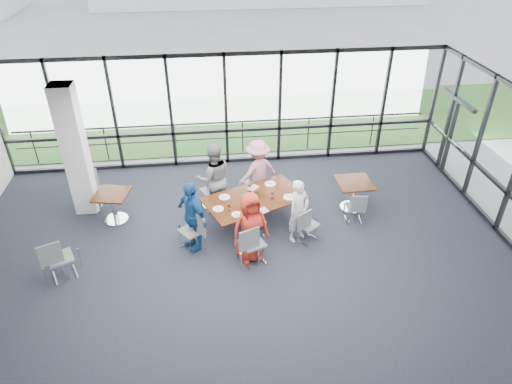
{
  "coord_description": "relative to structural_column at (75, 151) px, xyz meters",
  "views": [
    {
      "loc": [
        -0.55,
        -6.78,
        6.48
      ],
      "look_at": [
        0.43,
        1.55,
        1.1
      ],
      "focal_mm": 32.0,
      "sensor_mm": 36.0,
      "label": 1
    }
  ],
  "objects": [
    {
      "name": "floor",
      "position": [
        3.6,
        -3.0,
        -1.61
      ],
      "size": [
        12.0,
        10.0,
        0.02
      ],
      "primitive_type": "cube",
      "color": "black",
      "rests_on": "ground"
    },
    {
      "name": "ceiling",
      "position": [
        3.6,
        -3.0,
        1.6
      ],
      "size": [
        12.0,
        10.0,
        0.04
      ],
      "primitive_type": "cube",
      "color": "white",
      "rests_on": "ground"
    },
    {
      "name": "curtain_wall_back",
      "position": [
        3.6,
        2.0,
        0.0
      ],
      "size": [
        12.0,
        0.1,
        3.2
      ],
      "primitive_type": "cube",
      "color": "white",
      "rests_on": "ground"
    },
    {
      "name": "exit_door",
      "position": [
        9.6,
        0.75,
        -0.55
      ],
      "size": [
        0.12,
        1.6,
        2.1
      ],
      "primitive_type": "cube",
      "color": "black",
      "rests_on": "ground"
    },
    {
      "name": "structural_column",
      "position": [
        0.0,
        0.0,
        0.0
      ],
      "size": [
        0.5,
        0.5,
        3.2
      ],
      "primitive_type": "cube",
      "color": "white",
      "rests_on": "ground"
    },
    {
      "name": "apron",
      "position": [
        3.6,
        7.0,
        -1.62
      ],
      "size": [
        80.0,
        70.0,
        0.02
      ],
      "primitive_type": "cube",
      "color": "gray",
      "rests_on": "ground"
    },
    {
      "name": "grass_strip",
      "position": [
        3.6,
        5.0,
        -1.59
      ],
      "size": [
        80.0,
        5.0,
        0.01
      ],
      "primitive_type": "cube",
      "color": "#294E20",
      "rests_on": "ground"
    },
    {
      "name": "guard_rail",
      "position": [
        3.6,
        2.6,
        -1.1
      ],
      "size": [
        12.0,
        0.06,
        0.06
      ],
      "primitive_type": "cylinder",
      "rotation": [
        0.0,
        1.57,
        0.0
      ],
      "color": "#2D2D33",
      "rests_on": "ground"
    },
    {
      "name": "main_table",
      "position": [
        4.03,
        -1.15,
        -0.95
      ],
      "size": [
        2.53,
        1.99,
        0.75
      ],
      "rotation": [
        0.0,
        0.0,
        0.39
      ],
      "color": "#351609",
      "rests_on": "ground"
    },
    {
      "name": "side_table_left",
      "position": [
        0.75,
        -0.57,
        -0.99
      ],
      "size": [
        0.89,
        0.89,
        0.75
      ],
      "rotation": [
        0.0,
        0.0,
        -0.21
      ],
      "color": "#351609",
      "rests_on": "ground"
    },
    {
      "name": "side_table_right",
      "position": [
        6.51,
        -0.74,
        -0.97
      ],
      "size": [
        0.84,
        0.84,
        0.75
      ],
      "rotation": [
        0.0,
        0.0,
        0.02
      ],
      "color": "#351609",
      "rests_on": "ground"
    },
    {
      "name": "diner_near_left",
      "position": [
        3.81,
        -2.31,
        -0.79
      ],
      "size": [
        0.9,
        0.72,
        1.61
      ],
      "primitive_type": "imported",
      "rotation": [
        0.0,
        0.0,
        0.3
      ],
      "color": "red",
      "rests_on": "ground"
    },
    {
      "name": "diner_near_right",
      "position": [
        4.93,
        -1.78,
        -0.85
      ],
      "size": [
        0.68,
        0.63,
        1.5
      ],
      "primitive_type": "imported",
      "rotation": [
        0.0,
        0.0,
        0.57
      ],
      "color": "silver",
      "rests_on": "ground"
    },
    {
      "name": "diner_far_left",
      "position": [
        3.14,
        -0.41,
        -0.7
      ],
      "size": [
        0.95,
        0.68,
        1.8
      ],
      "primitive_type": "imported",
      "rotation": [
        0.0,
        0.0,
        3.31
      ],
      "color": "slate",
      "rests_on": "ground"
    },
    {
      "name": "diner_far_right",
      "position": [
        4.24,
        -0.05,
        -0.78
      ],
      "size": [
        1.19,
        0.96,
        1.64
      ],
      "primitive_type": "imported",
      "rotation": [
        0.0,
        0.0,
        3.6
      ],
      "color": "#D27B92",
      "rests_on": "ground"
    },
    {
      "name": "diner_end",
      "position": [
        2.62,
        -1.78,
        -0.79
      ],
      "size": [
        0.98,
        1.08,
        1.63
      ],
      "primitive_type": "imported",
      "rotation": [
        0.0,
        0.0,
        -0.95
      ],
      "color": "navy",
      "rests_on": "ground"
    },
    {
      "name": "chair_main_nl",
      "position": [
        3.84,
        -2.44,
        -1.12
      ],
      "size": [
        0.61,
        0.61,
        0.96
      ],
      "primitive_type": null,
      "rotation": [
        0.0,
        0.0,
        0.39
      ],
      "color": "slate",
      "rests_on": "ground"
    },
    {
      "name": "chair_main_nr",
      "position": [
        5.14,
        -1.86,
        -1.18
      ],
      "size": [
        0.58,
        0.58,
        0.85
      ],
      "primitive_type": null,
      "rotation": [
        0.0,
        0.0,
        0.63
      ],
      "color": "slate",
      "rests_on": "ground"
    },
    {
      "name": "chair_main_fl",
      "position": [
        3.07,
        -0.29,
        -1.13
      ],
      "size": [
        0.61,
        0.61,
        0.94
      ],
      "primitive_type": null,
      "rotation": [
        0.0,
        0.0,
        3.56
      ],
      "color": "slate",
      "rests_on": "ground"
    },
    {
      "name": "chair_main_fr",
      "position": [
        4.14,
        0.06,
        -1.19
      ],
      "size": [
        0.54,
        0.54,
        0.81
      ],
      "primitive_type": null,
      "rotation": [
        0.0,
        0.0,
        3.61
      ],
      "color": "slate",
      "rests_on": "ground"
    },
    {
      "name": "chair_main_end",
      "position": [
        2.58,
        -1.84,
        -1.13
      ],
      "size": [
        0.64,
        0.64,
        0.93
      ],
      "primitive_type": null,
      "rotation": [
        0.0,
        0.0,
        -0.93
      ],
      "color": "slate",
      "rests_on": "ground"
    },
    {
      "name": "chair_spare_la",
      "position": [
        -0.01,
        -2.44,
        -1.12
      ],
      "size": [
        0.62,
        0.62,
        0.95
      ],
      "primitive_type": null,
      "rotation": [
        0.0,
        0.0,
        0.42
      ],
      "color": "slate",
      "rests_on": "ground"
    },
    {
      "name": "chair_spare_lb",
      "position": [
        0.1,
        0.05,
        -1.12
      ],
      "size": [
        0.52,
        0.52,
        0.96
      ],
      "primitive_type": null,
      "rotation": [
        0.0,
        0.0,
        3.04
      ],
      "color": "slate",
      "rests_on": "ground"
    },
    {
      "name": "chair_spare_r",
      "position": [
        6.4,
        -1.28,
        -1.2
      ],
      "size": [
        0.43,
        0.43,
        0.79
      ],
      "primitive_type": null,
      "rotation": [
        0.0,
        0.0,
        -0.11
      ],
      "color": "slate",
      "rests_on": "ground"
    },
    {
      "name": "plate_nl",
      "position": [
        3.57,
        -1.76,
        -0.84
      ],
      "size": [
        0.23,
        0.23,
        0.01
      ],
      "primitive_type": "cylinder",
      "color": "white",
      "rests_on": "main_table"
    },
    {
      "name": "plate_nr",
      "position": [
        4.82,
        -1.22,
        -0.84
      ],
      "size": [
        0.28,
        0.28,
        0.01
      ],
      "primitive_type": "cylinder",
      "color": "white",
      "rests_on": "main_table"
    },
    {
      "name": "plate_fl",
      "position": [
        3.35,
        -1.05,
        -0.84
      ],
      "size": [
        0.26,
        0.26,
        0.01
      ],
      "primitive_type": "cylinder",
      "color": "white",
      "rests_on": "main_table"
    },
    {
      "name": "plate_fr",
      "position": [
        4.47,
        -0.59,
        -0.84
      ],
      "size": [
        0.27,
        0.27,
        0.01
      ],
      "primitive_type": "cylinder",
      "color": "white",
      "rests_on": "main_table"
    },
    {
      "name": "plate_end",
      "position": [
        3.19,
        -1.5,
        -0.84
      ],
      "size": [
        0.25,
        0.25,
        0.01
      ],
      "primitive_type": "cylinder",
      "color": "white",
      "rests_on": "main_table"
    },
    {
      "name": "tumbler_a",
      "position": [
        3.91,
        -1.44,
        -0.78
      ],
      "size": [
        0.07,
        0.07,
        0.15
      ],
      "primitive_type": "cylinder",
      "color": "white",
      "rests_on": "main_table"
    },
    {
      "name": "tumbler_b",
      "position": [
        4.43,
        -1.23,
        -0.78
      ],
      "size": [
        0.07,
        0.07,
        0.14
      ],
      "primitive_type": "cylinder",
      "color": "white",
      "rests_on": "main_table"
    },
    {
      "name": "tumbler_c",
      "position": [
        3.95,
        -0.84,
        -0.79
      ],
      "size": [
        0.06,
        0.06,
        0.13
      ],
      "primitive_type": "cylinder",
      "color": "white",
      "rests_on": "main_table"
    },
    {
      "name": "tumbler_d",
      "position": [
        3.42,
        -1.59,
        -0.79
      ],
      "size": [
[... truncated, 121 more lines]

